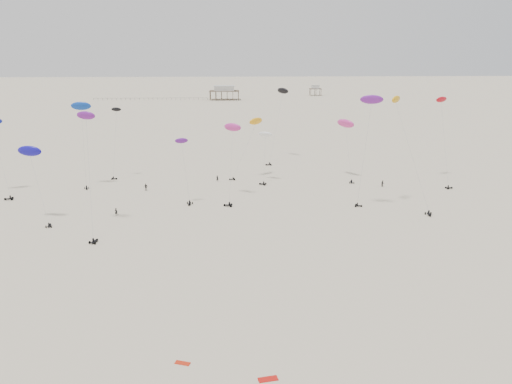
{
  "coord_description": "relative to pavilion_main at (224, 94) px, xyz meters",
  "views": [
    {
      "loc": [
        -4.67,
        -9.65,
        35.23
      ],
      "look_at": [
        0.0,
        88.0,
        7.0
      ],
      "focal_mm": 35.0,
      "sensor_mm": 36.0,
      "label": 1
    }
  ],
  "objects": [
    {
      "name": "rig_4",
      "position": [
        -33.5,
        -228.7,
        14.2
      ],
      "size": [
        5.24,
        6.98,
        22.22
      ],
      "rotation": [
        0.0,
        0.0,
        3.4
      ],
      "color": "black",
      "rests_on": "ground"
    },
    {
      "name": "rig_8",
      "position": [
        21.04,
        -196.8,
        13.63
      ],
      "size": [
        8.78,
        16.83,
        25.09
      ],
      "rotation": [
        0.0,
        0.0,
        1.7
      ],
      "color": "black",
      "rests_on": "ground"
    },
    {
      "name": "grounded_kite_a",
      "position": [
        8.91,
        -312.57,
        -4.22
      ],
      "size": [
        2.32,
        1.28,
        0.08
      ],
      "primitive_type": "cube",
      "rotation": [
        0.0,
        0.0,
        0.18
      ],
      "color": "#B8100B",
      "rests_on": "ground"
    },
    {
      "name": "rig_12",
      "position": [
        35.84,
        -250.16,
        17.17
      ],
      "size": [
        5.64,
        3.44,
        25.68
      ],
      "rotation": [
        0.0,
        0.0,
        4.37
      ],
      "color": "black",
      "rests_on": "ground"
    },
    {
      "name": "ground_plane",
      "position": [
        10.0,
        -150.0,
        -4.22
      ],
      "size": [
        900.0,
        900.0,
        0.0
      ],
      "primitive_type": "plane",
      "color": "beige"
    },
    {
      "name": "spectator_2",
      "position": [
        -17.1,
        -235.02,
        -4.22
      ],
      "size": [
        1.34,
        0.83,
        2.15
      ],
      "primitive_type": "imported",
      "rotation": [
        0.0,
        0.0,
        6.4
      ],
      "color": "black",
      "rests_on": "ground"
    },
    {
      "name": "rig_9",
      "position": [
        -27.21,
        -220.88,
        6.75
      ],
      "size": [
        3.5,
        5.48,
        19.67
      ],
      "rotation": [
        0.0,
        0.0,
        4.59
      ],
      "color": "black",
      "rests_on": "ground"
    },
    {
      "name": "rig_2",
      "position": [
        -5.62,
        -246.8,
        3.16
      ],
      "size": [
        3.85,
        3.96,
        15.56
      ],
      "rotation": [
        0.0,
        0.0,
        3.06
      ],
      "color": "black",
      "rests_on": "ground"
    },
    {
      "name": "rig_5",
      "position": [
        62.63,
        -227.04,
        11.67
      ],
      "size": [
        4.68,
        16.33,
        24.68
      ],
      "rotation": [
        0.0,
        0.0,
        4.85
      ],
      "color": "black",
      "rests_on": "ground"
    },
    {
      "name": "spectator_1",
      "position": [
        44.84,
        -234.36,
        -4.22
      ],
      "size": [
        1.05,
        0.7,
        2.01
      ],
      "primitive_type": "imported",
      "rotation": [
        0.0,
        0.0,
        6.41
      ],
      "color": "black",
      "rests_on": "ground"
    },
    {
      "name": "rig_10",
      "position": [
        5.12,
        -241.85,
        8.78
      ],
      "size": [
        4.76,
        12.61,
        18.76
      ],
      "rotation": [
        0.0,
        0.0,
        1.43
      ],
      "color": "black",
      "rests_on": "ground"
    },
    {
      "name": "spectator_0",
      "position": [
        -20.33,
        -254.73,
        -4.22
      ],
      "size": [
        0.79,
        0.63,
        1.93
      ],
      "primitive_type": "imported",
      "rotation": [
        0.0,
        0.0,
        2.92
      ],
      "color": "black",
      "rests_on": "ground"
    },
    {
      "name": "grounded_kite_b",
      "position": [
        -0.81,
        -309.18,
        -4.22
      ],
      "size": [
        1.93,
        1.23,
        0.07
      ],
      "primitive_type": "cube",
      "rotation": [
        0.0,
        0.0,
        -0.32
      ],
      "color": "red",
      "rests_on": "ground"
    },
    {
      "name": "rig_3",
      "position": [
        -23.03,
        -261.92,
        11.6
      ],
      "size": [
        6.22,
        15.37,
        24.63
      ],
      "rotation": [
        0.0,
        0.0,
        5.94
      ],
      "color": "black",
      "rests_on": "ground"
    },
    {
      "name": "pier_fence",
      "position": [
        -52.0,
        -0.0,
        -3.45
      ],
      "size": [
        80.2,
        0.2,
        1.5
      ],
      "color": "black",
      "rests_on": "ground"
    },
    {
      "name": "rig_6",
      "position": [
        -36.39,
        -256.25,
        8.78
      ],
      "size": [
        7.97,
        8.36,
        16.32
      ],
      "rotation": [
        0.0,
        0.0,
        0.07
      ],
      "color": "black",
      "rests_on": "ground"
    },
    {
      "name": "rig_13",
      "position": [
        37.06,
        -222.7,
        9.39
      ],
      "size": [
        5.64,
        12.57,
        17.07
      ],
      "rotation": [
        0.0,
        0.0,
        -0.09
      ],
      "color": "black",
      "rests_on": "ground"
    },
    {
      "name": "spectator_3",
      "position": [
        1.04,
        -226.56,
        -4.22
      ],
      "size": [
        0.8,
        0.64,
        1.92
      ],
      "primitive_type": "imported",
      "rotation": [
        0.0,
        0.0,
        2.89
      ],
      "color": "black",
      "rests_on": "ground"
    },
    {
      "name": "rig_0",
      "position": [
        44.5,
        -251.37,
        11.2
      ],
      "size": [
        8.35,
        13.61,
        25.83
      ],
      "rotation": [
        0.0,
        0.0,
        3.06
      ],
      "color": "black",
      "rests_on": "ground"
    },
    {
      "name": "rig_7",
      "position": [
        11.09,
        -221.16,
        9.54
      ],
      "size": [
        10.07,
        7.95,
        17.39
      ],
      "rotation": [
        0.0,
        0.0,
        1.63
      ],
      "color": "black",
      "rests_on": "ground"
    },
    {
      "name": "rig_1",
      "position": [
        14.05,
        -226.84,
        5.21
      ],
      "size": [
        4.5,
        8.43,
        13.73
      ],
      "rotation": [
        0.0,
        0.0,
        1.21
      ],
      "color": "black",
      "rests_on": "ground"
    },
    {
      "name": "pavilion_small",
      "position": [
        70.0,
        30.0,
        -0.74
      ],
      "size": [
        9.0,
        7.0,
        8.0
      ],
      "color": "brown",
      "rests_on": "ground"
    },
    {
      "name": "pavilion_main",
      "position": [
        0.0,
        0.0,
        0.0
      ],
      "size": [
        21.0,
        13.0,
        9.8
      ],
      "color": "brown",
      "rests_on": "ground"
    }
  ]
}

